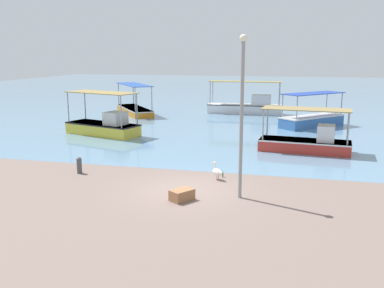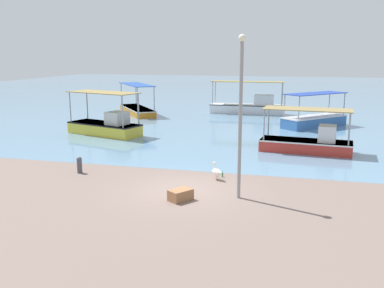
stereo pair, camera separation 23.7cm
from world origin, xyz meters
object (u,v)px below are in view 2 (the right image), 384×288
(fishing_boat_center, at_px, (308,142))
(lamp_post, at_px, (240,109))
(glass_bottle, at_px, (222,175))
(fishing_boat_outer, at_px, (137,108))
(pelican, at_px, (217,172))
(fishing_boat_far_right, at_px, (249,106))
(fishing_boat_far_left, at_px, (314,120))
(fishing_boat_near_left, at_px, (106,125))
(cargo_crate, at_px, (181,195))
(mooring_bollard, at_px, (79,164))

(fishing_boat_center, bearing_deg, lamp_post, -106.93)
(glass_bottle, bearing_deg, fishing_boat_center, 58.45)
(fishing_boat_center, xyz_separation_m, fishing_boat_outer, (-15.36, 12.59, -0.09))
(fishing_boat_center, xyz_separation_m, lamp_post, (-2.70, -8.88, 2.87))
(fishing_boat_center, height_order, pelican, fishing_boat_center)
(fishing_boat_far_right, bearing_deg, glass_bottle, -86.42)
(fishing_boat_center, distance_m, pelican, 7.82)
(fishing_boat_far_left, height_order, lamp_post, lamp_post)
(fishing_boat_far_right, height_order, fishing_boat_center, fishing_boat_far_right)
(fishing_boat_center, height_order, fishing_boat_outer, fishing_boat_outer)
(fishing_boat_near_left, distance_m, fishing_boat_center, 13.66)
(fishing_boat_near_left, distance_m, cargo_crate, 14.67)
(lamp_post, bearing_deg, glass_bottle, 112.75)
(fishing_boat_far_left, xyz_separation_m, glass_bottle, (-4.35, -15.24, -0.46))
(fishing_boat_far_left, relative_size, glass_bottle, 19.15)
(fishing_boat_near_left, bearing_deg, pelican, -42.81)
(fishing_boat_far_right, distance_m, pelican, 22.02)
(cargo_crate, bearing_deg, fishing_boat_far_left, 74.08)
(cargo_crate, bearing_deg, pelican, 74.79)
(pelican, distance_m, cargo_crate, 3.11)
(fishing_boat_near_left, height_order, fishing_boat_outer, fishing_boat_near_left)
(fishing_boat_near_left, height_order, fishing_boat_far_right, fishing_boat_far_right)
(pelican, relative_size, mooring_bollard, 1.02)
(lamp_post, bearing_deg, mooring_bollard, 167.71)
(fishing_boat_near_left, height_order, fishing_boat_far_left, fishing_boat_near_left)
(fishing_boat_far_left, distance_m, fishing_boat_center, 9.03)
(fishing_boat_center, bearing_deg, fishing_boat_near_left, 171.24)
(fishing_boat_far_right, bearing_deg, fishing_boat_center, -71.30)
(fishing_boat_outer, relative_size, glass_bottle, 23.95)
(fishing_boat_far_left, distance_m, fishing_boat_outer, 16.29)
(fishing_boat_far_right, height_order, mooring_bollard, fishing_boat_far_right)
(mooring_bollard, distance_m, cargo_crate, 6.19)
(pelican, bearing_deg, lamp_post, -59.12)
(fishing_boat_center, xyz_separation_m, mooring_bollard, (-10.46, -7.19, -0.17))
(lamp_post, bearing_deg, fishing_boat_far_right, 95.82)
(pelican, bearing_deg, fishing_boat_near_left, 137.19)
(fishing_boat_outer, bearing_deg, fishing_boat_far_left, -12.68)
(cargo_crate, distance_m, glass_bottle, 3.64)
(fishing_boat_outer, height_order, mooring_bollard, fishing_boat_outer)
(fishing_boat_far_right, bearing_deg, fishing_boat_outer, -165.28)
(fishing_boat_center, xyz_separation_m, cargo_crate, (-4.81, -9.72, -0.38))
(pelican, bearing_deg, fishing_boat_far_right, 93.05)
(fishing_boat_near_left, xyz_separation_m, fishing_boat_far_right, (8.34, 13.19, 0.04))
(fishing_boat_far_right, relative_size, fishing_boat_center, 1.31)
(fishing_boat_far_right, relative_size, fishing_boat_outer, 1.07)
(fishing_boat_outer, bearing_deg, glass_bottle, -58.48)
(mooring_bollard, bearing_deg, lamp_post, -12.29)
(lamp_post, bearing_deg, cargo_crate, -158.30)
(fishing_boat_far_left, height_order, fishing_boat_outer, fishing_boat_outer)
(fishing_boat_near_left, relative_size, lamp_post, 0.91)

